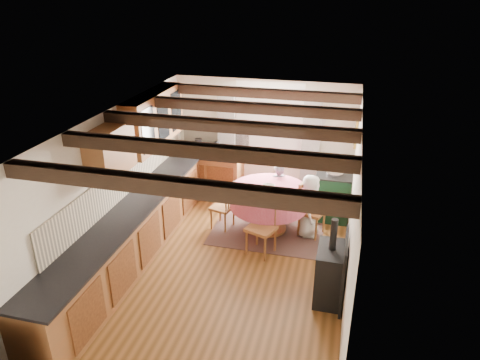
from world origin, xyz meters
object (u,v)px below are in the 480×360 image
(chair_left, at_px, (222,205))
(aga_range, at_px, (333,191))
(dining_table, at_px, (268,210))
(chair_near, at_px, (261,226))
(cup, at_px, (244,187))
(cast_iron_stove, at_px, (331,260))
(chair_right, at_px, (312,209))
(child_far, at_px, (278,190))
(child_right, at_px, (310,206))

(chair_left, height_order, aga_range, aga_range)
(dining_table, xyz_separation_m, chair_left, (-0.82, -0.09, 0.03))
(chair_near, relative_size, cup, 10.73)
(chair_left, relative_size, cast_iron_stove, 0.69)
(chair_left, distance_m, aga_range, 2.16)
(chair_left, xyz_separation_m, chair_right, (1.59, 0.15, 0.06))
(cast_iron_stove, relative_size, child_far, 1.22)
(chair_near, distance_m, chair_left, 1.07)
(chair_right, height_order, aga_range, chair_right)
(dining_table, height_order, child_far, child_far)
(cup, bearing_deg, child_right, 6.40)
(cast_iron_stove, bearing_deg, chair_right, 103.76)
(cast_iron_stove, bearing_deg, aga_range, 92.43)
(chair_near, xyz_separation_m, cast_iron_stove, (1.15, -0.89, 0.13))
(child_right, relative_size, cup, 12.20)
(dining_table, bearing_deg, aga_range, 41.84)
(cast_iron_stove, bearing_deg, chair_near, 142.38)
(cast_iron_stove, height_order, cup, cast_iron_stove)
(child_right, bearing_deg, cast_iron_stove, -165.05)
(child_right, xyz_separation_m, cup, (-1.13, -0.13, 0.30))
(chair_near, bearing_deg, cup, 143.91)
(dining_table, relative_size, chair_near, 1.36)
(child_right, height_order, cup, child_right)
(child_far, height_order, cup, child_far)
(chair_near, distance_m, child_right, 1.03)
(chair_near, height_order, aga_range, chair_near)
(dining_table, xyz_separation_m, cup, (-0.42, -0.11, 0.46))
(cast_iron_stove, height_order, child_right, cast_iron_stove)
(chair_right, bearing_deg, dining_table, 112.39)
(chair_left, distance_m, child_far, 1.13)
(dining_table, relative_size, cup, 14.63)
(chair_right, height_order, cast_iron_stove, cast_iron_stove)
(child_far, bearing_deg, cast_iron_stove, 97.19)
(dining_table, height_order, chair_near, chair_near)
(dining_table, xyz_separation_m, child_right, (0.71, 0.02, 0.16))
(chair_left, xyz_separation_m, child_far, (0.88, 0.70, 0.08))
(chair_left, height_order, child_right, child_right)
(dining_table, bearing_deg, chair_near, -88.16)
(dining_table, bearing_deg, child_far, 84.44)
(chair_right, xyz_separation_m, cast_iron_stove, (0.42, -1.70, 0.14))
(chair_right, xyz_separation_m, aga_range, (0.31, 0.90, -0.04))
(cast_iron_stove, relative_size, child_right, 1.12)
(dining_table, height_order, chair_right, chair_right)
(child_right, distance_m, cup, 1.18)
(chair_near, relative_size, child_right, 0.88)
(chair_left, bearing_deg, child_far, 142.80)
(dining_table, height_order, chair_left, chair_left)
(dining_table, height_order, cup, cup)
(aga_range, bearing_deg, child_far, -160.92)
(chair_right, distance_m, cup, 1.25)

